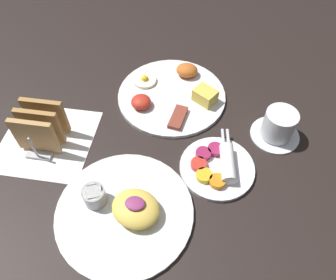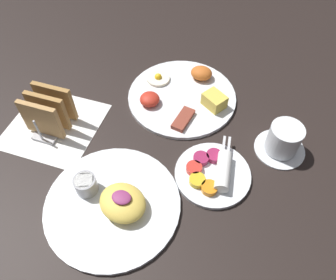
# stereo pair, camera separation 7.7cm
# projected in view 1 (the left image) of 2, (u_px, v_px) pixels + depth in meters

# --- Properties ---
(ground_plane) EXTENTS (3.00, 3.00, 0.00)m
(ground_plane) POSITION_uv_depth(u_px,v_px,m) (133.00, 152.00, 0.78)
(ground_plane) COLOR black
(napkin_flat) EXTENTS (0.22, 0.22, 0.00)m
(napkin_flat) POSITION_uv_depth(u_px,v_px,m) (47.00, 140.00, 0.80)
(napkin_flat) COLOR white
(napkin_flat) RESTS_ON ground_plane
(plate_breakfast) EXTENTS (0.29, 0.29, 0.05)m
(plate_breakfast) POSITION_uv_depth(u_px,v_px,m) (173.00, 94.00, 0.89)
(plate_breakfast) COLOR white
(plate_breakfast) RESTS_ON ground_plane
(plate_condiments) EXTENTS (0.17, 0.19, 0.04)m
(plate_condiments) POSITION_uv_depth(u_px,v_px,m) (217.00, 166.00, 0.74)
(plate_condiments) COLOR white
(plate_condiments) RESTS_ON ground_plane
(plate_foreground) EXTENTS (0.29, 0.29, 0.06)m
(plate_foreground) POSITION_uv_depth(u_px,v_px,m) (125.00, 210.00, 0.68)
(plate_foreground) COLOR white
(plate_foreground) RESTS_ON ground_plane
(toast_rack) EXTENTS (0.10, 0.12, 0.10)m
(toast_rack) POSITION_uv_depth(u_px,v_px,m) (41.00, 127.00, 0.76)
(toast_rack) COLOR #B7B7BC
(toast_rack) RESTS_ON ground_plane
(coffee_cup) EXTENTS (0.12, 0.12, 0.08)m
(coffee_cup) POSITION_uv_depth(u_px,v_px,m) (278.00, 126.00, 0.78)
(coffee_cup) COLOR white
(coffee_cup) RESTS_ON ground_plane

